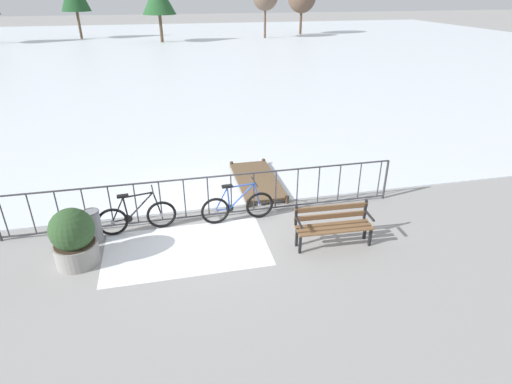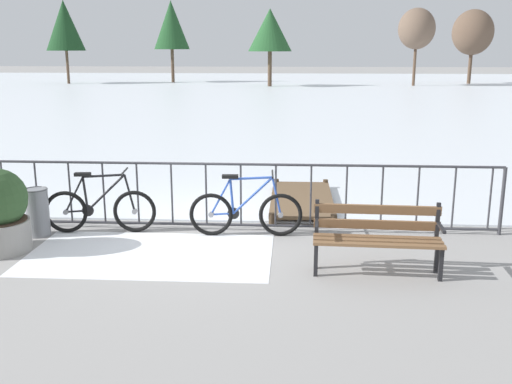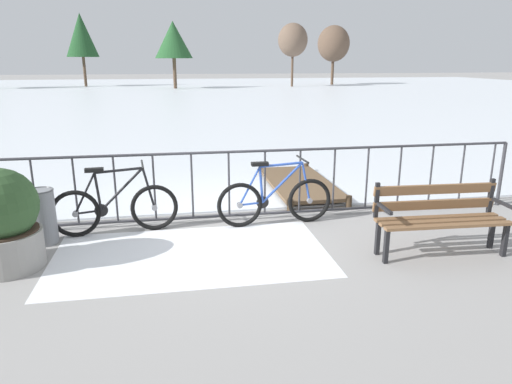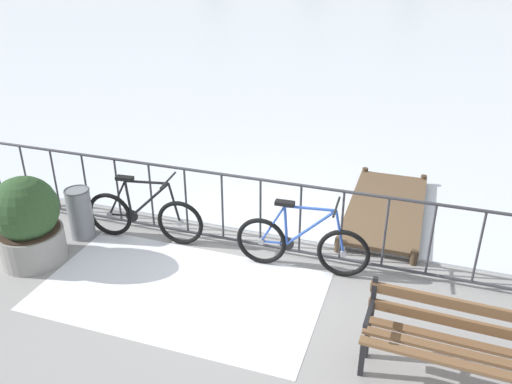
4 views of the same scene
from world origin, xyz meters
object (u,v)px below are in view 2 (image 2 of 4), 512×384
object	(u,v)px
park_bench	(377,233)
bicycle_second	(246,212)
bicycle_near_railing	(100,209)
trash_bin	(38,212)

from	to	relation	value
park_bench	bicycle_second	bearing A→B (deg)	142.33
bicycle_near_railing	bicycle_second	distance (m)	2.25
trash_bin	bicycle_near_railing	bearing A→B (deg)	12.84
bicycle_near_railing	trash_bin	distance (m)	0.92
bicycle_second	bicycle_near_railing	bearing A→B (deg)	179.30
bicycle_second	park_bench	bearing A→B (deg)	-37.67
park_bench	trash_bin	bearing A→B (deg)	166.37
bicycle_second	trash_bin	world-z (taller)	bicycle_second
park_bench	trash_bin	world-z (taller)	park_bench
bicycle_second	park_bench	distance (m)	2.24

